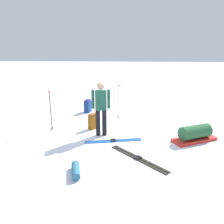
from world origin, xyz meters
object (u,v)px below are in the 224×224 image
object	(u,v)px
ski_poles_planted_near	(118,100)
ski_poles_planted_far	(50,109)
backpack_bright	(93,121)
backpack_large_dark	(88,106)
ski_pair_far	(138,158)
sleeping_mat_rolled	(76,170)
skier_standing	(101,106)
ski_pair_near	(113,141)
gear_sled	(195,134)

from	to	relation	value
ski_poles_planted_near	ski_poles_planted_far	world-z (taller)	ski_poles_planted_far
backpack_bright	backpack_large_dark	bearing A→B (deg)	-164.18
ski_pair_far	ski_poles_planted_far	world-z (taller)	ski_poles_planted_far
ski_poles_planted_near	ski_poles_planted_far	bearing A→B (deg)	-57.73
ski_poles_planted_near	sleeping_mat_rolled	xyz separation A→B (m)	(3.95, -0.78, -0.65)
skier_standing	ski_poles_planted_near	xyz separation A→B (m)	(-1.76, 0.47, -0.22)
ski_poles_planted_far	skier_standing	bearing A→B (deg)	77.92
skier_standing	backpack_large_dark	world-z (taller)	skier_standing
ski_pair_near	gear_sled	distance (m)	2.43
ski_pair_far	ski_poles_planted_near	distance (m)	3.33
ski_poles_planted_near	backpack_bright	bearing A→B (deg)	-34.05
ski_pair_near	gear_sled	world-z (taller)	gear_sled
backpack_bright	sleeping_mat_rolled	xyz separation A→B (m)	(2.76, 0.03, -0.17)
backpack_bright	ski_poles_planted_far	world-z (taller)	ski_poles_planted_far
ski_pair_far	backpack_bright	distance (m)	2.47
backpack_large_dark	ski_poles_planted_far	xyz separation A→B (m)	(2.12, -0.85, 0.48)
ski_poles_planted_near	ski_pair_near	bearing A→B (deg)	-1.60
backpack_large_dark	backpack_bright	distance (m)	2.00
sleeping_mat_rolled	gear_sled	bearing A→B (deg)	121.94
backpack_bright	ski_poles_planted_near	size ratio (longest dim) A/B	0.40
backpack_bright	ski_poles_planted_near	world-z (taller)	ski_poles_planted_near
ski_pair_far	sleeping_mat_rolled	xyz separation A→B (m)	(0.76, -1.40, 0.08)
ski_pair_far	backpack_bright	world-z (taller)	backpack_bright
ski_poles_planted_near	sleeping_mat_rolled	bearing A→B (deg)	-11.12
ski_pair_far	backpack_large_dark	bearing A→B (deg)	-153.27
ski_pair_near	ski_pair_far	bearing A→B (deg)	34.20
ski_pair_near	backpack_large_dark	world-z (taller)	backpack_large_dark
ski_poles_planted_near	sleeping_mat_rolled	size ratio (longest dim) A/B	2.41
skier_standing	backpack_large_dark	size ratio (longest dim) A/B	3.12
backpack_bright	ski_pair_near	bearing A→B (deg)	36.99
backpack_bright	skier_standing	bearing A→B (deg)	30.97
backpack_bright	ski_poles_planted_near	distance (m)	1.52
ski_pair_far	backpack_bright	size ratio (longest dim) A/B	2.64
ski_poles_planted_far	backpack_bright	bearing A→B (deg)	97.91
ski_pair_near	backpack_bright	bearing A→B (deg)	-143.01
backpack_bright	ski_poles_planted_far	bearing A→B (deg)	-82.09
ski_pair_near	backpack_bright	size ratio (longest dim) A/B	3.20
ski_pair_far	ski_poles_planted_near	world-z (taller)	ski_poles_planted_near
ski_pair_near	ski_pair_far	distance (m)	1.21
skier_standing	gear_sled	size ratio (longest dim) A/B	1.20
ski_pair_far	backpack_large_dark	distance (m)	4.40
ski_poles_planted_near	backpack_large_dark	bearing A→B (deg)	-118.29
ski_poles_planted_near	ski_poles_planted_far	distance (m)	2.61
backpack_bright	ski_poles_planted_near	xyz separation A→B (m)	(-1.20, 0.81, 0.48)
backpack_large_dark	gear_sled	bearing A→B (deg)	53.55
ski_pair_near	ski_poles_planted_far	xyz separation A→B (m)	(-0.80, -2.14, 0.73)
skier_standing	backpack_bright	bearing A→B (deg)	-149.03
ski_pair_far	skier_standing	bearing A→B (deg)	-142.68
skier_standing	ski_poles_planted_near	world-z (taller)	skier_standing
backpack_bright	gear_sled	world-z (taller)	backpack_bright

